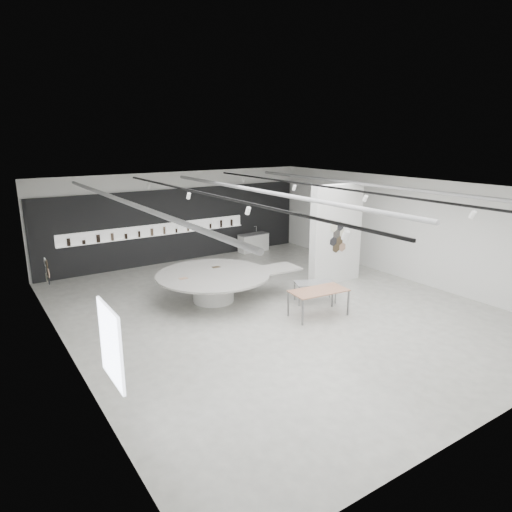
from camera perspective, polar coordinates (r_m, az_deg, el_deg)
room at (r=13.72m, az=1.91°, el=1.36°), size 12.02×14.02×3.82m
back_wall_display at (r=19.77m, az=-9.80°, el=3.78°), size 11.80×0.27×3.10m
partition_column at (r=16.77m, az=9.98°, el=2.69°), size 2.20×0.38×3.60m
display_island at (r=14.96m, az=-5.07°, el=-3.36°), size 4.80×3.85×0.95m
sample_table_wood at (r=13.76m, az=7.85°, el=-4.49°), size 1.80×1.03×0.81m
sample_table_stone at (r=14.93m, az=7.40°, el=-3.49°), size 1.44×1.10×0.66m
kitchen_counter at (r=21.31m, az=-0.33°, el=1.70°), size 1.49×0.64×1.15m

